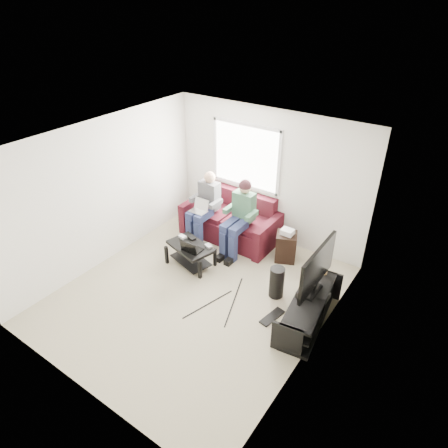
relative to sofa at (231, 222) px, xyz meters
The scene contains 26 objects.
floor 1.93m from the sofa, 73.45° to the right, with size 4.50×4.50×0.00m, color tan.
ceiling 2.96m from the sofa, 73.45° to the right, with size 4.50×4.50×0.00m, color white.
wall_back 1.19m from the sofa, 38.49° to the left, with size 4.50×4.50×0.00m, color white.
wall_front 4.22m from the sofa, 82.43° to the right, with size 4.50×4.50×0.00m, color white.
wall_left 2.53m from the sofa, 128.72° to the right, with size 4.50×4.50×0.00m, color white.
wall_right 3.27m from the sofa, 35.61° to the right, with size 4.50×4.50×0.00m, color white.
window 1.34m from the sofa, 84.32° to the left, with size 1.48×0.04×1.28m.
sofa is the anchor object (origin of this frame).
person_left 0.68m from the sofa, 139.17° to the right, with size 0.40×0.71×1.37m.
person_right 0.71m from the sofa, 39.14° to the right, with size 0.40×0.71×1.42m.
laptop_silver 0.78m from the sofa, 127.02° to the right, with size 0.32×0.22×0.24m, color silver, non-canonical shape.
coffee_table 1.23m from the sofa, 92.94° to the right, with size 0.93×0.71×0.41m.
laptop_black 1.33m from the sofa, 87.52° to the right, with size 0.34×0.24×0.24m, color black, non-canonical shape.
controller_a 1.17m from the sofa, 107.14° to the right, with size 0.14×0.09×0.04m, color silver.
controller_b 1.07m from the sofa, 98.81° to the right, with size 0.14×0.09×0.04m, color black.
controller_c 1.11m from the sofa, 77.66° to the right, with size 0.14×0.09×0.04m, color gray.
tv_stand 2.68m from the sofa, 30.42° to the right, with size 0.65×1.54×0.49m.
tv 2.70m from the sofa, 28.57° to the right, with size 0.12×1.10×0.81m.
soundbar 2.54m from the sofa, 29.84° to the right, with size 0.12×0.50×0.10m, color black.
drink_cup 2.39m from the sofa, 17.83° to the right, with size 0.08×0.08×0.12m, color #B0814C.
console_white 2.90m from the sofa, 37.25° to the right, with size 0.30×0.22×0.06m, color silver.
console_grey 2.54m from the sofa, 24.58° to the right, with size 0.34×0.26×0.08m, color gray.
console_black 2.71m from the sofa, 31.33° to the right, with size 0.38×0.30×0.07m, color black.
subwoofer 1.96m from the sofa, 34.08° to the right, with size 0.24×0.24×0.54m, color black.
keyboard_floor 2.44m from the sofa, 40.95° to the right, with size 0.15×0.46×0.03m, color black.
end_table 1.28m from the sofa, ahead, with size 0.37×0.37×0.64m.
Camera 1 is at (3.27, -3.92, 4.41)m, focal length 32.00 mm.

